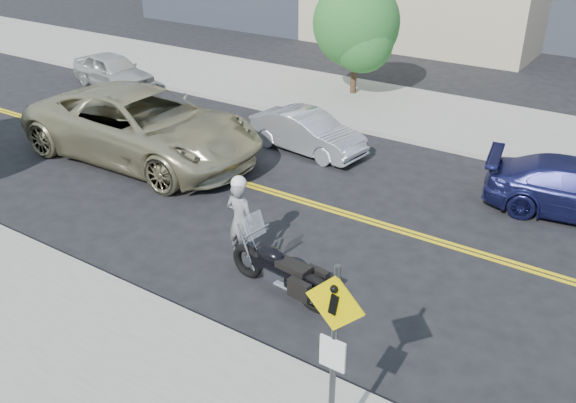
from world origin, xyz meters
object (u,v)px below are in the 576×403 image
Objects in this scene: pedestrian_sign at (333,349)px; parked_car_white at (113,71)px; motorcycle at (281,260)px; parked_car_silver at (307,132)px; motorcyclist at (240,218)px; suv at (143,126)px.

parked_car_white is (-15.65, 10.42, -1.31)m from pedestrian_sign.
pedestrian_sign is at bearing -39.62° from motorcycle.
parked_car_silver is at bearing 123.57° from pedestrian_sign.
motorcyclist is (-4.11, 3.44, -1.03)m from pedestrian_sign.
suv is 1.97× the size of parked_car_silver.
suv is at bearing 161.57° from motorcycle.
pedestrian_sign is at bearing -115.23° from parked_car_white.
suv is (-5.49, 2.68, 0.05)m from motorcyclist.
motorcyclist is at bearing -154.15° from parked_car_silver.
motorcycle reaches higher than parked_car_white.
motorcycle is (-2.73, 2.87, -1.24)m from pedestrian_sign.
motorcyclist is 1.51m from motorcycle.
motorcycle is 0.33× the size of suv.
motorcycle is at bearing -111.87° from parked_car_white.
motorcyclist reaches higher than parked_car_silver.
suv is at bearing -27.11° from motorcyclist.
parked_car_silver is (3.56, 3.00, -0.39)m from suv.
suv is (-6.88, 3.25, 0.26)m from motorcycle.
parked_car_white is at bearing 146.33° from pedestrian_sign.
motorcycle reaches higher than parked_car_silver.
motorcyclist is 0.26× the size of suv.
pedestrian_sign is 18.85m from parked_car_white.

